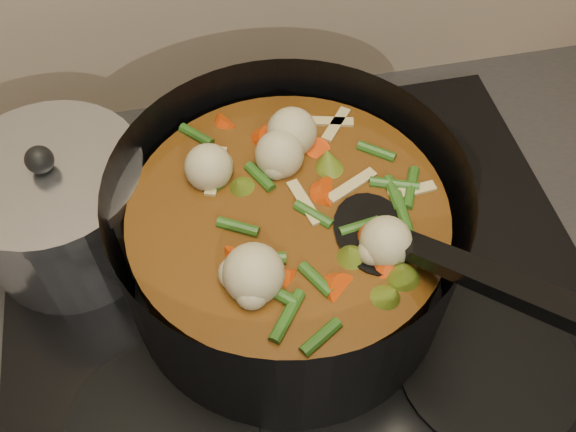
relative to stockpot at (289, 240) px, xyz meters
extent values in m
cube|color=brown|center=(0.01, -0.01, -0.58)|extent=(2.60, 0.60, 0.86)
cube|color=black|center=(0.01, -0.01, -0.12)|extent=(2.64, 0.64, 0.05)
cube|color=black|center=(0.01, -0.01, -0.09)|extent=(0.62, 0.54, 0.02)
cylinder|color=black|center=(-0.15, -0.14, -0.07)|extent=(0.18, 0.18, 0.01)
cylinder|color=black|center=(0.17, -0.14, -0.07)|extent=(0.18, 0.18, 0.01)
cylinder|color=black|center=(-0.15, 0.12, -0.07)|extent=(0.18, 0.18, 0.01)
cylinder|color=black|center=(0.17, 0.12, -0.07)|extent=(0.18, 0.18, 0.01)
cylinder|color=black|center=(0.00, 0.00, 0.01)|extent=(0.41, 0.41, 0.16)
cylinder|color=black|center=(0.00, 0.00, -0.07)|extent=(0.32, 0.32, 0.01)
cylinder|color=#5D3210|center=(0.00, 0.00, -0.01)|extent=(0.30, 0.30, 0.11)
cylinder|color=#ED3D0B|center=(0.04, 0.00, 0.04)|extent=(0.03, 0.04, 0.03)
cylinder|color=#ED3D0B|center=(0.04, 0.07, 0.04)|extent=(0.05, 0.04, 0.03)
cylinder|color=#ED3D0B|center=(-0.05, 0.10, 0.04)|extent=(0.05, 0.05, 0.03)
cylinder|color=#ED3D0B|center=(-0.06, 0.01, 0.04)|extent=(0.04, 0.04, 0.03)
cylinder|color=#ED3D0B|center=(-0.06, -0.07, 0.04)|extent=(0.04, 0.04, 0.03)
cylinder|color=#ED3D0B|center=(0.01, -0.04, 0.04)|extent=(0.05, 0.05, 0.03)
cylinder|color=#ED3D0B|center=(0.07, -0.02, 0.04)|extent=(0.04, 0.04, 0.03)
cylinder|color=#ED3D0B|center=(0.09, 0.07, 0.04)|extent=(0.04, 0.04, 0.03)
cylinder|color=#ED3D0B|center=(-0.01, 0.06, 0.04)|extent=(0.05, 0.05, 0.03)
cylinder|color=#ED3D0B|center=(-0.09, 0.04, 0.04)|extent=(0.04, 0.05, 0.03)
sphere|color=#BCB385|center=(0.07, 0.00, 0.06)|extent=(0.05, 0.05, 0.05)
sphere|color=#BCB385|center=(0.00, 0.07, 0.06)|extent=(0.05, 0.05, 0.05)
sphere|color=#BCB385|center=(-0.07, -0.01, 0.06)|extent=(0.05, 0.05, 0.05)
sphere|color=#BCB385|center=(0.01, -0.07, 0.06)|extent=(0.05, 0.05, 0.05)
sphere|color=#BCB385|center=(0.07, 0.02, 0.06)|extent=(0.05, 0.05, 0.05)
cone|color=olive|center=(0.01, -0.09, 0.05)|extent=(0.04, 0.04, 0.04)
cone|color=olive|center=(0.09, 0.02, 0.05)|extent=(0.04, 0.04, 0.04)
cone|color=olive|center=(-0.03, 0.09, 0.05)|extent=(0.04, 0.04, 0.04)
cone|color=olive|center=(-0.09, -0.03, 0.05)|extent=(0.04, 0.04, 0.04)
cone|color=olive|center=(0.04, -0.09, 0.05)|extent=(0.04, 0.04, 0.04)
cylinder|color=#2E5D1B|center=(0.04, 0.04, 0.05)|extent=(0.01, 0.04, 0.01)
cylinder|color=#2E5D1B|center=(0.00, 0.11, 0.05)|extent=(0.04, 0.04, 0.01)
cylinder|color=#2E5D1B|center=(-0.06, 0.07, 0.05)|extent=(0.04, 0.02, 0.01)
cylinder|color=#2E5D1B|center=(-0.07, 0.01, 0.05)|extent=(0.03, 0.04, 0.01)
cylinder|color=#2E5D1B|center=(-0.04, -0.03, 0.05)|extent=(0.03, 0.04, 0.01)
cylinder|color=#2E5D1B|center=(-0.02, -0.11, 0.05)|extent=(0.04, 0.02, 0.01)
cylinder|color=#2E5D1B|center=(0.05, -0.07, 0.05)|extent=(0.04, 0.04, 0.01)
cylinder|color=#2E5D1B|center=(0.07, -0.01, 0.05)|extent=(0.01, 0.04, 0.01)
cylinder|color=#2E5D1B|center=(0.04, 0.03, 0.05)|extent=(0.04, 0.04, 0.01)
cylinder|color=#2E5D1B|center=(0.02, 0.11, 0.05)|extent=(0.04, 0.02, 0.01)
cylinder|color=#2E5D1B|center=(-0.05, 0.08, 0.05)|extent=(0.03, 0.04, 0.01)
cylinder|color=#2E5D1B|center=(-0.07, 0.02, 0.05)|extent=(0.03, 0.04, 0.01)
cylinder|color=#2E5D1B|center=(-0.04, -0.02, 0.05)|extent=(0.04, 0.02, 0.01)
cylinder|color=#2E5D1B|center=(-0.04, -0.11, 0.05)|extent=(0.04, 0.04, 0.01)
cylinder|color=#2E5D1B|center=(0.04, -0.08, 0.05)|extent=(0.01, 0.04, 0.01)
cylinder|color=#2E5D1B|center=(0.07, -0.02, 0.05)|extent=(0.04, 0.03, 0.01)
cube|color=tan|center=(-0.08, 0.03, 0.05)|extent=(0.05, 0.01, 0.00)
cube|color=tan|center=(-0.04, -0.07, 0.05)|extent=(0.02, 0.05, 0.00)
cube|color=tan|center=(0.07, -0.05, 0.05)|extent=(0.05, 0.03, 0.00)
cube|color=tan|center=(0.06, 0.06, 0.05)|extent=(0.04, 0.04, 0.00)
cube|color=tan|center=(-0.05, 0.07, 0.05)|extent=(0.03, 0.05, 0.00)
cube|color=tan|center=(-0.07, -0.04, 0.05)|extent=(0.05, 0.02, 0.00)
ellipsoid|color=black|center=(0.07, -0.04, 0.05)|extent=(0.08, 0.10, 0.01)
cube|color=black|center=(0.13, -0.14, 0.11)|extent=(0.11, 0.18, 0.12)
cylinder|color=silver|center=(-0.22, 0.09, -0.02)|extent=(0.18, 0.18, 0.11)
cylinder|color=silver|center=(-0.22, 0.09, 0.04)|extent=(0.19, 0.19, 0.01)
sphere|color=black|center=(-0.22, 0.09, 0.06)|extent=(0.03, 0.03, 0.03)
camera|label=1|loc=(-0.07, -0.34, 0.52)|focal=40.00mm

